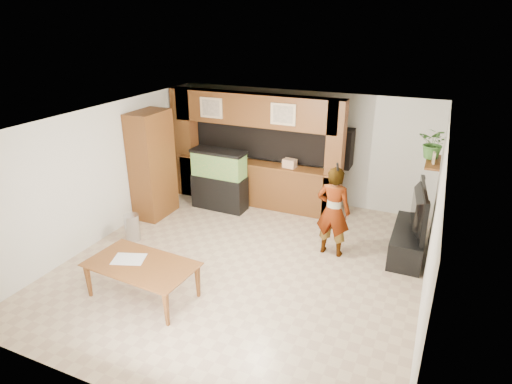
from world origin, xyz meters
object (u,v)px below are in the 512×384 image
at_px(person, 333,212).
at_px(pantry_cabinet, 152,165).
at_px(television, 413,209).
at_px(dining_table, 142,281).
at_px(aquarium, 219,180).

bearing_deg(person, pantry_cabinet, 0.66).
relative_size(pantry_cabinet, television, 1.62).
relative_size(television, dining_table, 0.84).
bearing_deg(aquarium, television, -4.59).
distance_m(television, person, 1.43).
bearing_deg(dining_table, television, 43.54).
relative_size(pantry_cabinet, dining_table, 1.36).
distance_m(pantry_cabinet, dining_table, 3.26).
xyz_separation_m(television, dining_table, (-3.69, -3.08, -0.63)).
xyz_separation_m(aquarium, dining_table, (0.50, -3.53, -0.38)).
bearing_deg(dining_table, pantry_cabinet, 125.54).
distance_m(pantry_cabinet, person, 4.04).
xyz_separation_m(aquarium, television, (4.19, -0.44, 0.25)).
height_order(aquarium, person, person).
height_order(person, dining_table, person).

